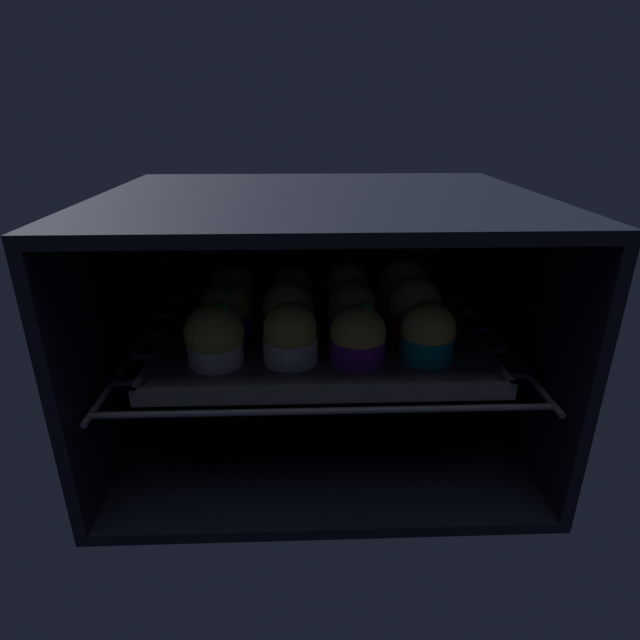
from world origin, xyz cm
name	(u,v)px	position (x,y,z in cm)	size (l,w,h in cm)	color
oven_cavity	(319,311)	(0.00, 26.25, 17.00)	(59.00, 47.00, 37.00)	black
oven_rack	(320,342)	(0.00, 22.00, 13.60)	(54.80, 42.00, 0.80)	#444756
baking_tray	(320,336)	(0.00, 21.98, 14.67)	(45.21, 36.06, 2.20)	#4C4C51
muffin_row0_col0	(215,337)	(-13.93, 12.69, 18.81)	(7.75, 7.75, 8.44)	silver
muffin_row0_col1	(290,335)	(-4.19, 12.99, 18.88)	(7.17, 7.17, 8.10)	silver
muffin_row0_col2	(358,337)	(4.62, 12.55, 18.61)	(7.28, 7.28, 8.23)	#7A238C
muffin_row0_col3	(428,334)	(13.85, 13.13, 18.73)	(7.24, 7.24, 7.99)	#0C8C84
muffin_row1_col0	(226,311)	(-13.62, 21.83, 18.82)	(7.44, 7.44, 8.11)	#1928B7
muffin_row1_col1	(288,311)	(-4.67, 22.14, 18.65)	(7.50, 7.50, 7.81)	#1928B7
muffin_row1_col2	(352,310)	(4.69, 22.29, 18.62)	(7.17, 7.17, 8.16)	silver
muffin_row1_col3	(415,308)	(13.90, 21.75, 18.98)	(7.69, 7.69, 8.38)	red
muffin_row2_col0	(233,291)	(-13.79, 31.48, 18.56)	(7.17, 7.17, 7.66)	#7A238C
muffin_row2_col1	(292,292)	(-4.22, 31.33, 18.37)	(7.17, 7.17, 7.40)	red
muffin_row2_col2	(347,289)	(4.80, 31.25, 18.76)	(7.17, 7.17, 7.93)	#1928B7
muffin_row2_col3	(404,287)	(14.05, 30.85, 19.26)	(7.79, 7.79, 8.76)	silver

